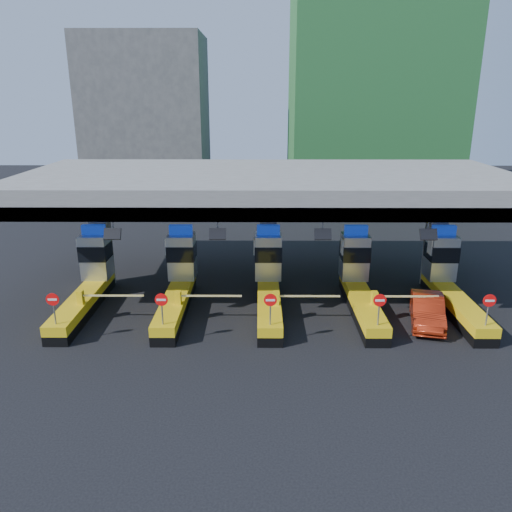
{
  "coord_description": "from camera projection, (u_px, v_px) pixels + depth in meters",
  "views": [
    {
      "loc": [
        -0.52,
        -25.72,
        11.09
      ],
      "look_at": [
        -0.69,
        0.0,
        2.88
      ],
      "focal_mm": 35.0,
      "sensor_mm": 36.0,
      "label": 1
    }
  ],
  "objects": [
    {
      "name": "toll_lane_left",
      "position": [
        179.0,
        280.0,
        27.75
      ],
      "size": [
        4.43,
        8.0,
        4.16
      ],
      "color": "black",
      "rests_on": "ground"
    },
    {
      "name": "red_car",
      "position": [
        427.0,
        310.0,
        25.44
      ],
      "size": [
        2.53,
        4.64,
        1.45
      ],
      "primitive_type": "imported",
      "rotation": [
        0.0,
        0.0,
        -0.24
      ],
      "color": "maroon",
      "rests_on": "ground"
    },
    {
      "name": "toll_canopy",
      "position": [
        268.0,
        187.0,
        28.74
      ],
      "size": [
        28.0,
        12.09,
        7.0
      ],
      "color": "slate",
      "rests_on": "ground"
    },
    {
      "name": "bg_building_scaffold",
      "position": [
        375.0,
        69.0,
        54.03
      ],
      "size": [
        18.0,
        12.0,
        28.0
      ],
      "primitive_type": "cube",
      "color": "#1E5926",
      "rests_on": "ground"
    },
    {
      "name": "ground",
      "position": [
        268.0,
        305.0,
        27.87
      ],
      "size": [
        120.0,
        120.0,
        0.0
      ],
      "primitive_type": "plane",
      "color": "black",
      "rests_on": "ground"
    },
    {
      "name": "bg_building_concrete",
      "position": [
        147.0,
        116.0,
        59.52
      ],
      "size": [
        14.0,
        10.0,
        18.0
      ],
      "primitive_type": "cube",
      "color": "#4C4C49",
      "rests_on": "ground"
    },
    {
      "name": "toll_lane_far_left",
      "position": [
        89.0,
        280.0,
        27.78
      ],
      "size": [
        4.43,
        8.0,
        4.16
      ],
      "color": "black",
      "rests_on": "ground"
    },
    {
      "name": "toll_lane_far_right",
      "position": [
        449.0,
        280.0,
        27.65
      ],
      "size": [
        4.43,
        8.0,
        4.16
      ],
      "color": "black",
      "rests_on": "ground"
    },
    {
      "name": "toll_lane_right",
      "position": [
        358.0,
        280.0,
        27.68
      ],
      "size": [
        4.43,
        8.0,
        4.16
      ],
      "color": "black",
      "rests_on": "ground"
    },
    {
      "name": "toll_lane_center",
      "position": [
        268.0,
        280.0,
        27.71
      ],
      "size": [
        4.43,
        8.0,
        4.16
      ],
      "color": "black",
      "rests_on": "ground"
    }
  ]
}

